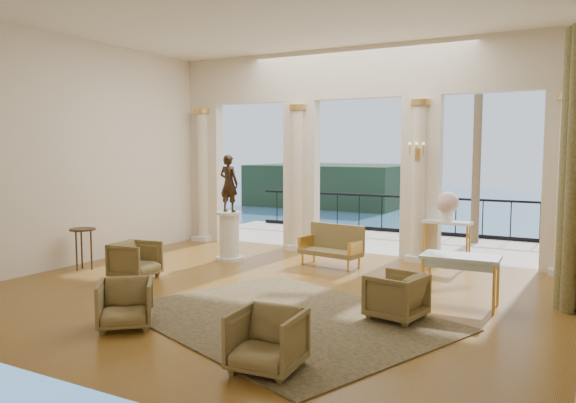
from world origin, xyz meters
The scene contains 22 objects.
floor centered at (0.00, 0.00, 0.00)m, with size 9.00×9.00×0.00m, color #54330E.
room_walls centered at (0.00, -1.12, 2.88)m, with size 9.00×9.00×9.00m.
arcade centered at (0.00, 3.82, 2.58)m, with size 9.00×0.56×4.50m.
terrace centered at (0.00, 5.80, -0.05)m, with size 10.00×3.60×0.10m, color #B5A796.
balustrade centered at (0.00, 7.40, 0.41)m, with size 9.00×0.06×1.03m.
palm_tree centered at (2.00, 6.60, 4.09)m, with size 2.00×2.00×4.50m.
headland centered at (-30.00, 70.00, -3.00)m, with size 22.00×18.00×6.00m, color black.
sea centered at (0.00, 60.00, -6.00)m, with size 160.00×160.00×0.00m, color #2F5D8E.
curtain centered at (4.28, 1.50, 2.02)m, with size 0.33×1.40×4.09m.
wall_sconce centered at (1.40, 3.51, 2.23)m, with size 0.30×0.11×0.33m.
rug centered at (0.94, -1.13, 0.01)m, with size 4.09×3.18×0.02m, color #2D3117.
armchair_a centered at (-0.69, -2.45, 0.35)m, with size 0.67×0.63×0.69m, color #483D20.
armchair_b centered at (1.65, -2.80, 0.36)m, with size 0.69×0.65×0.71m, color #483D20.
armchair_c centered at (2.27, -0.42, 0.35)m, with size 0.69×0.64×0.71m, color #483D20.
armchair_d centered at (-2.57, -0.33, 0.37)m, with size 0.72×0.67×0.74m, color #483D20.
settee centered at (0.06, 2.39, 0.41)m, with size 1.31×0.71×0.82m.
game_table centered at (2.88, 0.68, 0.68)m, with size 1.12×0.65×0.76m.
pedestal centered at (-2.05, 1.85, 0.49)m, with size 0.56×0.56×1.02m.
statue centered at (-2.05, 1.85, 1.61)m, with size 0.43×0.28×1.18m, color #2F2115.
console_table centered at (2.03, 3.50, 0.74)m, with size 0.97×0.45×0.89m.
urn centered at (2.03, 3.50, 1.22)m, with size 0.44×0.44×0.58m.
side_table centered at (-4.00, -0.24, 0.68)m, with size 0.49×0.49×0.80m.
Camera 1 is at (4.57, -7.66, 2.31)m, focal length 35.00 mm.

